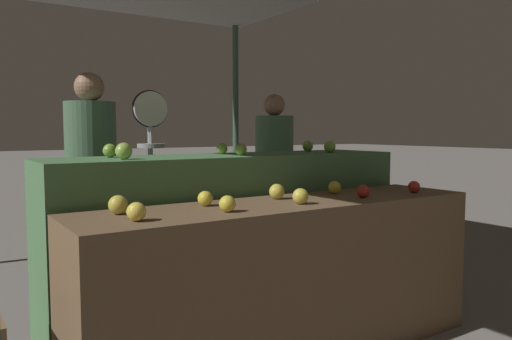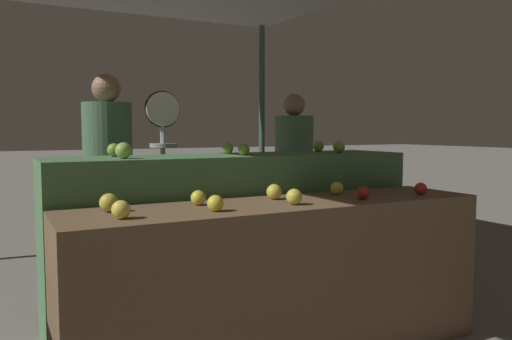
# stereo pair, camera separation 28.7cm
# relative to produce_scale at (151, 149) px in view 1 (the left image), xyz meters

# --- Properties ---
(display_counter_front) EXTENTS (2.30, 0.55, 0.84)m
(display_counter_front) POSITION_rel_produce_scale_xyz_m (0.25, -1.31, -0.67)
(display_counter_front) COLOR brown
(display_counter_front) RESTS_ON ground_plane
(display_counter_back) EXTENTS (2.30, 0.55, 1.07)m
(display_counter_back) POSITION_rel_produce_scale_xyz_m (0.25, -0.71, -0.56)
(display_counter_back) COLOR #4C7A4C
(display_counter_back) RESTS_ON ground_plane
(apple_front_0) EXTENTS (0.08, 0.08, 0.08)m
(apple_front_0) POSITION_rel_produce_scale_xyz_m (-0.63, -1.42, -0.21)
(apple_front_0) COLOR yellow
(apple_front_0) RESTS_ON display_counter_front
(apple_front_1) EXTENTS (0.08, 0.08, 0.08)m
(apple_front_1) POSITION_rel_produce_scale_xyz_m (-0.19, -1.42, -0.21)
(apple_front_1) COLOR gold
(apple_front_1) RESTS_ON display_counter_front
(apple_front_2) EXTENTS (0.08, 0.08, 0.08)m
(apple_front_2) POSITION_rel_produce_scale_xyz_m (0.24, -1.41, -0.21)
(apple_front_2) COLOR gold
(apple_front_2) RESTS_ON display_counter_front
(apple_front_3) EXTENTS (0.07, 0.07, 0.07)m
(apple_front_3) POSITION_rel_produce_scale_xyz_m (0.69, -1.42, -0.21)
(apple_front_3) COLOR #AD281E
(apple_front_3) RESTS_ON display_counter_front
(apple_front_4) EXTENTS (0.07, 0.07, 0.07)m
(apple_front_4) POSITION_rel_produce_scale_xyz_m (1.11, -1.43, -0.21)
(apple_front_4) COLOR #B72D23
(apple_front_4) RESTS_ON display_counter_front
(apple_front_5) EXTENTS (0.09, 0.09, 0.09)m
(apple_front_5) POSITION_rel_produce_scale_xyz_m (-0.64, -1.20, -0.20)
(apple_front_5) COLOR gold
(apple_front_5) RESTS_ON display_counter_front
(apple_front_6) EXTENTS (0.08, 0.08, 0.08)m
(apple_front_6) POSITION_rel_produce_scale_xyz_m (-0.19, -1.20, -0.21)
(apple_front_6) COLOR gold
(apple_front_6) RESTS_ON display_counter_front
(apple_front_7) EXTENTS (0.08, 0.08, 0.08)m
(apple_front_7) POSITION_rel_produce_scale_xyz_m (0.25, -1.19, -0.21)
(apple_front_7) COLOR gold
(apple_front_7) RESTS_ON display_counter_front
(apple_front_8) EXTENTS (0.08, 0.08, 0.08)m
(apple_front_8) POSITION_rel_produce_scale_xyz_m (0.68, -1.20, -0.21)
(apple_front_8) COLOR gold
(apple_front_8) RESTS_ON display_counter_front
(apple_back_0) EXTENTS (0.09, 0.09, 0.09)m
(apple_back_0) POSITION_rel_produce_scale_xyz_m (-0.48, -0.83, 0.02)
(apple_back_0) COLOR #8EB247
(apple_back_0) RESTS_ON display_counter_back
(apple_back_1) EXTENTS (0.07, 0.07, 0.07)m
(apple_back_1) POSITION_rel_produce_scale_xyz_m (0.25, -0.82, 0.01)
(apple_back_1) COLOR #7AA338
(apple_back_1) RESTS_ON display_counter_back
(apple_back_2) EXTENTS (0.08, 0.08, 0.08)m
(apple_back_2) POSITION_rel_produce_scale_xyz_m (0.98, -0.82, 0.02)
(apple_back_2) COLOR #84AD3D
(apple_back_2) RESTS_ON display_counter_back
(apple_back_3) EXTENTS (0.08, 0.08, 0.08)m
(apple_back_3) POSITION_rel_produce_scale_xyz_m (-0.48, -0.59, 0.02)
(apple_back_3) COLOR #7AA338
(apple_back_3) RESTS_ON display_counter_back
(apple_back_4) EXTENTS (0.07, 0.07, 0.07)m
(apple_back_4) POSITION_rel_produce_scale_xyz_m (0.24, -0.60, 0.01)
(apple_back_4) COLOR #84AD3D
(apple_back_4) RESTS_ON display_counter_back
(apple_back_5) EXTENTS (0.08, 0.08, 0.08)m
(apple_back_5) POSITION_rel_produce_scale_xyz_m (0.96, -0.60, 0.02)
(apple_back_5) COLOR #7AA338
(apple_back_5) RESTS_ON display_counter_back
(produce_scale) EXTENTS (0.27, 0.20, 1.51)m
(produce_scale) POSITION_rel_produce_scale_xyz_m (0.00, 0.00, 0.00)
(produce_scale) COLOR #99999E
(produce_scale) RESTS_ON ground_plane
(person_vendor_at_scale) EXTENTS (0.37, 0.37, 1.64)m
(person_vendor_at_scale) POSITION_rel_produce_scale_xyz_m (-0.33, 0.36, -0.14)
(person_vendor_at_scale) COLOR #2D2D38
(person_vendor_at_scale) RESTS_ON ground_plane
(person_customer_left) EXTENTS (0.41, 0.41, 1.56)m
(person_customer_left) POSITION_rel_produce_scale_xyz_m (1.41, 0.45, -0.20)
(person_customer_left) COLOR #2D2D38
(person_customer_left) RESTS_ON ground_plane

